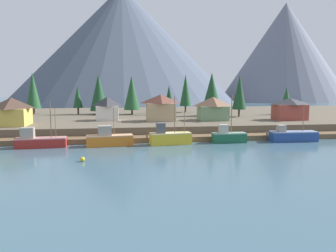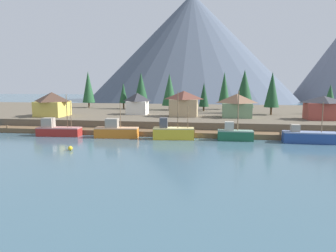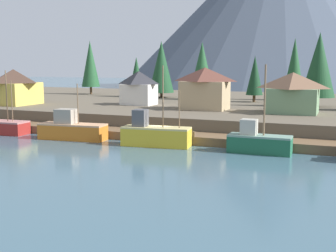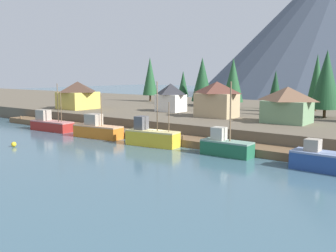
# 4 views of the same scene
# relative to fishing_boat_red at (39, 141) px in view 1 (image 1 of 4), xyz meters

# --- Properties ---
(ground_plane) EXTENTS (400.00, 400.00, 1.00)m
(ground_plane) POSITION_rel_fishing_boat_red_xyz_m (23.41, 21.74, -1.68)
(ground_plane) COLOR #3D5B6B
(dock) EXTENTS (80.00, 4.00, 1.60)m
(dock) POSITION_rel_fishing_boat_red_xyz_m (23.41, 3.72, -0.67)
(dock) COLOR brown
(dock) RESTS_ON ground_plane
(shoreline_bank) EXTENTS (400.00, 56.00, 2.50)m
(shoreline_bank) POSITION_rel_fishing_boat_red_xyz_m (23.41, 33.74, 0.07)
(shoreline_bank) COLOR brown
(shoreline_bank) RESTS_ON ground_plane
(mountain_west_peak) EXTENTS (128.40, 128.40, 64.71)m
(mountain_west_peak) POSITION_rel_fishing_boat_red_xyz_m (15.63, 139.16, 31.18)
(mountain_west_peak) COLOR #475160
(mountain_west_peak) RESTS_ON ground_plane
(mountain_central_peak) EXTENTS (82.15, 82.15, 62.40)m
(mountain_central_peak) POSITION_rel_fishing_boat_red_xyz_m (120.61, 154.47, 30.03)
(mountain_central_peak) COLOR slate
(mountain_central_peak) RESTS_ON ground_plane
(fishing_boat_red) EXTENTS (8.79, 3.16, 8.35)m
(fishing_boat_red) POSITION_rel_fishing_boat_red_xyz_m (0.00, 0.00, 0.00)
(fishing_boat_red) COLOR maroon
(fishing_boat_red) RESTS_ON ground_plane
(fishing_boat_orange) EXTENTS (8.56, 3.35, 6.85)m
(fishing_boat_orange) POSITION_rel_fishing_boat_red_xyz_m (12.28, -0.08, 0.11)
(fishing_boat_orange) COLOR #CC6B1E
(fishing_boat_orange) RESTS_ON ground_plane
(fishing_boat_yellow) EXTENTS (7.90, 3.34, 9.00)m
(fishing_boat_yellow) POSITION_rel_fishing_boat_red_xyz_m (23.44, -0.09, 0.14)
(fishing_boat_yellow) COLOR gold
(fishing_boat_yellow) RESTS_ON ground_plane
(fishing_boat_green) EXTENTS (6.45, 2.29, 9.13)m
(fishing_boat_green) POSITION_rel_fishing_boat_red_xyz_m (34.97, 0.48, 0.01)
(fishing_boat_green) COLOR #1E5B3D
(fishing_boat_green) RESTS_ON ground_plane
(fishing_boat_blue) EXTENTS (9.17, 2.97, 7.21)m
(fishing_boat_blue) POSITION_rel_fishing_boat_red_xyz_m (47.92, 0.12, -0.09)
(fishing_boat_blue) COLOR navy
(fishing_boat_blue) RESTS_ON ground_plane
(house_red) EXTENTS (7.71, 5.10, 5.26)m
(house_red) POSITION_rel_fishing_boat_red_xyz_m (54.90, 15.48, 4.01)
(house_red) COLOR #9E4238
(house_red) RESTS_ON shoreline_bank
(house_tan) EXTENTS (6.92, 4.92, 6.20)m
(house_tan) POSITION_rel_fishing_boat_red_xyz_m (23.69, 17.27, 4.49)
(house_tan) COLOR tan
(house_tan) RESTS_ON shoreline_bank
(house_yellow) EXTENTS (6.90, 7.29, 5.86)m
(house_yellow) POSITION_rel_fishing_boat_red_xyz_m (-8.22, 12.95, 4.32)
(house_yellow) COLOR gold
(house_yellow) RESTS_ON shoreline_bank
(house_white) EXTENTS (5.44, 4.21, 5.56)m
(house_white) POSITION_rel_fishing_boat_red_xyz_m (11.26, 20.42, 4.17)
(house_white) COLOR silver
(house_white) RESTS_ON shoreline_bank
(house_green) EXTENTS (7.04, 5.55, 5.57)m
(house_green) POSITION_rel_fishing_boat_red_xyz_m (36.27, 17.09, 4.18)
(house_green) COLOR #6B8E66
(house_green) RESTS_ON shoreline_bank
(conifer_near_left) EXTENTS (4.04, 4.04, 11.87)m
(conifer_near_left) POSITION_rel_fishing_boat_red_xyz_m (-10.19, 39.37, 8.10)
(conifer_near_left) COLOR #4C3823
(conifer_near_left) RESTS_ON shoreline_bank
(conifer_near_right) EXTENTS (3.47, 3.47, 11.47)m
(conifer_near_right) POSITION_rel_fishing_boat_red_xyz_m (33.78, 39.58, 8.02)
(conifer_near_right) COLOR #4C3823
(conifer_near_right) RESTS_ON shoreline_bank
(conifer_mid_left) EXTENTS (5.06, 5.06, 11.29)m
(conifer_mid_left) POSITION_rel_fishing_boat_red_xyz_m (8.27, 36.66, 7.47)
(conifer_mid_left) COLOR #4C3823
(conifer_mid_left) RESTS_ON shoreline_bank
(conifer_mid_right) EXTENTS (4.54, 4.54, 10.87)m
(conifer_mid_right) POSITION_rel_fishing_boat_red_xyz_m (17.53, 34.58, 7.44)
(conifer_mid_right) COLOR #4C3823
(conifer_mid_right) RESTS_ON shoreline_bank
(conifer_back_left) EXTENTS (2.94, 2.94, 8.20)m
(conifer_back_left) POSITION_rel_fishing_boat_red_xyz_m (27.86, 32.90, 6.04)
(conifer_back_left) COLOR #4C3823
(conifer_back_left) RESTS_ON shoreline_bank
(conifer_back_right) EXTENTS (3.23, 3.23, 7.76)m
(conifer_back_right) POSITION_rel_fishing_boat_red_xyz_m (60.82, 29.26, 5.94)
(conifer_back_right) COLOR #4C3823
(conifer_back_right) RESTS_ON shoreline_bank
(conifer_centre) EXTENTS (5.19, 5.19, 11.59)m
(conifer_centre) POSITION_rel_fishing_boat_red_xyz_m (38.81, 28.04, 7.87)
(conifer_centre) COLOR #4C3823
(conifer_centre) RESTS_ON shoreline_bank
(conifer_far_left) EXTENTS (3.68, 3.68, 10.89)m
(conifer_far_left) POSITION_rel_fishing_boat_red_xyz_m (45.34, 24.46, 7.74)
(conifer_far_left) COLOR #4C3823
(conifer_far_left) RESTS_ON shoreline_bank
(conifer_far_right) EXTENTS (2.71, 2.71, 8.15)m
(conifer_far_right) POSITION_rel_fishing_boat_red_xyz_m (2.40, 37.13, 6.29)
(conifer_far_right) COLOR #4C3823
(conifer_far_right) RESTS_ON shoreline_bank
(channel_buoy) EXTENTS (0.70, 0.70, 0.70)m
(channel_buoy) POSITION_rel_fishing_boat_red_xyz_m (8.88, -12.38, -0.83)
(channel_buoy) COLOR gold
(channel_buoy) RESTS_ON ground_plane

